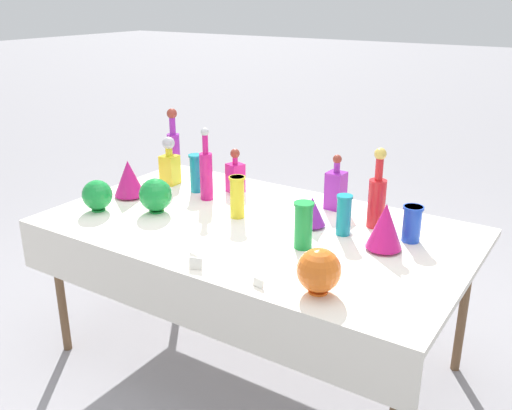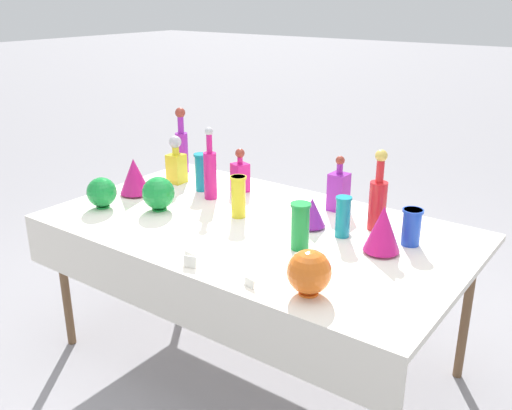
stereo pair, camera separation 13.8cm
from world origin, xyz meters
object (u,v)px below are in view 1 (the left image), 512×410
at_px(square_decanter_2, 235,175).
at_px(fluted_vase_2, 385,226).
at_px(slender_vase_0, 344,214).
at_px(round_bowl_0, 156,195).
at_px(slender_vase_3, 412,223).
at_px(cardboard_box_behind_left, 343,253).
at_px(fluted_vase_1, 129,178).
at_px(slender_vase_4, 237,196).
at_px(tall_bottle_0, 206,172).
at_px(square_decanter_1, 336,188).
at_px(round_bowl_2, 97,195).
at_px(round_bowl_1, 319,270).
at_px(tall_bottle_1, 174,146).
at_px(slender_vase_2, 196,172).
at_px(fluted_vase_0, 312,211).
at_px(tall_bottle_2, 377,196).
at_px(slender_vase_1, 303,224).
at_px(square_decanter_0, 170,164).

relative_size(square_decanter_2, fluted_vase_2, 1.16).
distance_m(slender_vase_0, round_bowl_0, 0.95).
relative_size(slender_vase_3, cardboard_box_behind_left, 0.28).
bearing_deg(round_bowl_0, fluted_vase_1, 161.61).
bearing_deg(slender_vase_4, tall_bottle_0, 156.32).
distance_m(square_decanter_1, round_bowl_2, 1.21).
xyz_separation_m(square_decanter_2, slender_vase_4, (0.23, -0.31, 0.01)).
bearing_deg(tall_bottle_0, round_bowl_1, -31.11).
bearing_deg(tall_bottle_1, fluted_vase_2, -13.73).
relative_size(round_bowl_1, round_bowl_2, 1.08).
bearing_deg(round_bowl_0, round_bowl_2, -150.37).
xyz_separation_m(slender_vase_2, round_bowl_0, (0.03, -0.36, -0.02)).
xyz_separation_m(square_decanter_2, cardboard_box_behind_left, (0.34, 0.75, -0.69)).
relative_size(slender_vase_0, round_bowl_1, 1.09).
bearing_deg(fluted_vase_0, tall_bottle_2, 33.03).
xyz_separation_m(slender_vase_0, slender_vase_1, (-0.08, -0.23, 0.01)).
xyz_separation_m(slender_vase_4, round_bowl_0, (-0.39, -0.16, -0.02)).
bearing_deg(slender_vase_2, fluted_vase_0, -7.53).
bearing_deg(tall_bottle_2, round_bowl_1, -84.84).
relative_size(fluted_vase_0, fluted_vase_1, 0.72).
height_order(square_decanter_0, slender_vase_1, square_decanter_0).
bearing_deg(tall_bottle_2, slender_vase_0, -117.64).
distance_m(fluted_vase_1, round_bowl_2, 0.24).
distance_m(slender_vase_3, fluted_vase_0, 0.46).
bearing_deg(slender_vase_4, fluted_vase_2, 2.24).
height_order(tall_bottle_1, fluted_vase_2, tall_bottle_1).
bearing_deg(fluted_vase_2, square_decanter_2, 163.93).
xyz_separation_m(slender_vase_3, cardboard_box_behind_left, (-0.70, 0.88, -0.68)).
distance_m(slender_vase_3, fluted_vase_2, 0.17).
height_order(tall_bottle_2, round_bowl_0, tall_bottle_2).
distance_m(fluted_vase_0, round_bowl_0, 0.79).
relative_size(tall_bottle_1, round_bowl_0, 2.30).
bearing_deg(fluted_vase_1, slender_vase_4, 6.21).
bearing_deg(round_bowl_2, slender_vase_4, 25.74).
xyz_separation_m(slender_vase_1, slender_vase_4, (-0.44, 0.14, 0.00)).
height_order(square_decanter_2, fluted_vase_0, square_decanter_2).
xyz_separation_m(square_decanter_0, slender_vase_3, (1.44, -0.03, -0.03)).
bearing_deg(slender_vase_0, slender_vase_3, 18.48).
relative_size(tall_bottle_2, slender_vase_4, 1.84).
relative_size(tall_bottle_0, square_decanter_0, 1.40).
relative_size(slender_vase_2, slender_vase_4, 1.02).
bearing_deg(round_bowl_0, slender_vase_3, 16.10).
height_order(square_decanter_2, fluted_vase_2, square_decanter_2).
relative_size(square_decanter_0, slender_vase_4, 1.33).
height_order(slender_vase_2, cardboard_box_behind_left, slender_vase_2).
relative_size(slender_vase_3, slender_vase_4, 0.79).
height_order(slender_vase_0, round_bowl_2, slender_vase_0).
xyz_separation_m(square_decanter_0, square_decanter_1, (0.97, 0.15, -0.01)).
xyz_separation_m(square_decanter_1, round_bowl_2, (-1.00, -0.68, -0.03)).
bearing_deg(square_decanter_0, square_decanter_2, 13.10).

